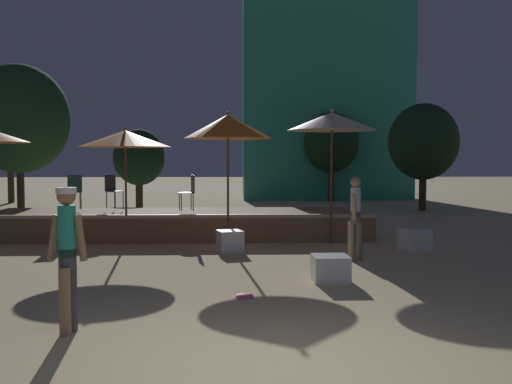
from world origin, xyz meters
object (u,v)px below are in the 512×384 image
bistro_chair_1 (75,188)px  background_tree_3 (139,158)px  cube_seat_0 (415,240)px  background_tree_1 (19,119)px  frisbee_disc (244,296)px  background_tree_0 (423,142)px  bistro_chair_2 (190,189)px  cube_seat_2 (331,268)px  bistro_chair_0 (112,188)px  background_tree_2 (331,143)px  patio_umbrella_0 (228,127)px  patio_umbrella_1 (125,139)px  cube_seat_1 (230,241)px  background_tree_4 (10,135)px  patio_umbrella_2 (332,121)px  person_0 (355,216)px  person_1 (67,252)px

bistro_chair_1 → background_tree_3: 7.64m
cube_seat_0 → background_tree_1: size_ratio=0.12×
frisbee_disc → background_tree_0: background_tree_0 is taller
bistro_chair_2 → background_tree_0: (8.34, 7.24, 1.42)m
cube_seat_2 → bistro_chair_2: (-2.70, 5.36, 1.01)m
bistro_chair_0 → background_tree_2: bearing=1.0°
patio_umbrella_0 → patio_umbrella_1: bearing=173.6°
cube_seat_1 → background_tree_4: background_tree_4 is taller
bistro_chair_1 → background_tree_0: 13.30m
patio_umbrella_2 → background_tree_4: 18.12m
bistro_chair_0 → frisbee_disc: bearing=-119.7°
cube_seat_2 → background_tree_3: 14.52m
background_tree_0 → cube_seat_2: bearing=-114.1°
cube_seat_1 → bistro_chair_2: 2.74m
patio_umbrella_1 → bistro_chair_2: patio_umbrella_1 is taller
background_tree_2 → background_tree_3: (-8.27, -4.23, -0.72)m
cube_seat_2 → person_0: person_0 is taller
cube_seat_2 → patio_umbrella_0: bearing=113.0°
patio_umbrella_2 → person_1: 8.16m
patio_umbrella_1 → background_tree_3: 9.17m
patio_umbrella_0 → background_tree_2: size_ratio=0.73×
cube_seat_1 → background_tree_2: bearing=72.5°
bistro_chair_1 → background_tree_1: background_tree_1 is taller
patio_umbrella_0 → cube_seat_0: 4.84m
background_tree_2 → background_tree_4: 14.75m
bistro_chair_0 → bistro_chair_1: same height
cube_seat_0 → person_0: (-1.52, -1.11, 0.62)m
cube_seat_1 → cube_seat_2: bearing=-61.3°
bistro_chair_0 → background_tree_0: 12.36m
patio_umbrella_1 → cube_seat_0: size_ratio=3.89×
person_1 → background_tree_1: 17.34m
cube_seat_0 → background_tree_2: (0.62, 14.61, 2.52)m
bistro_chair_0 → background_tree_1: size_ratio=0.16×
patio_umbrella_0 → person_0: (2.51, -2.13, -1.85)m
background_tree_0 → background_tree_4: (-17.45, 4.65, 0.46)m
bistro_chair_1 → person_1: bearing=84.8°
cube_seat_0 → background_tree_4: size_ratio=0.15×
patio_umbrella_1 → bistro_chair_0: (-0.71, 1.84, -1.22)m
person_1 → background_tree_0: bearing=158.5°
background_tree_2 → background_tree_4: background_tree_4 is taller
cube_seat_2 → bistro_chair_1: bearing=134.5°
cube_seat_1 → person_1: size_ratio=0.37×
bistro_chair_1 → bistro_chair_0: bearing=-178.9°
cube_seat_0 → background_tree_0: 10.43m
cube_seat_0 → person_1: person_1 is taller
background_tree_1 → background_tree_2: (12.80, 4.39, -0.76)m
background_tree_0 → background_tree_3: background_tree_0 is taller
patio_umbrella_1 → person_1: patio_umbrella_1 is taller
frisbee_disc → background_tree_4: (-10.39, 18.32, 3.08)m
patio_umbrella_2 → background_tree_4: background_tree_4 is taller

